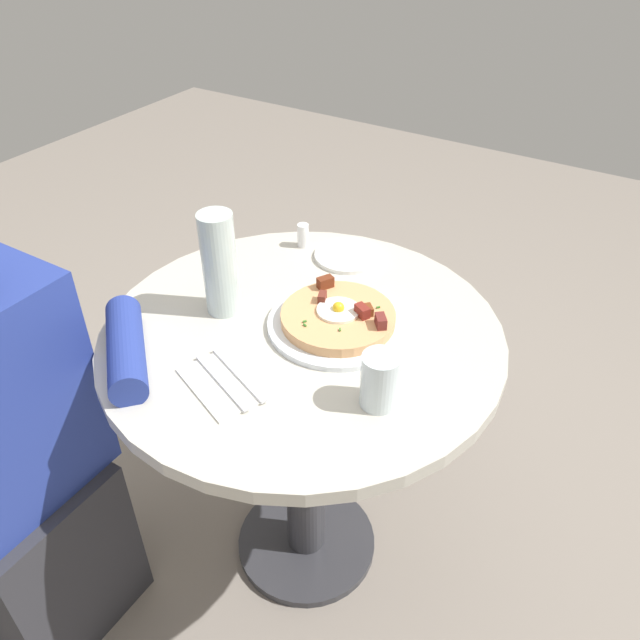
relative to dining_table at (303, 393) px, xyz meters
The scene contains 12 objects.
ground_plane 0.57m from the dining_table, ahead, with size 6.00×6.00×0.00m, color gray.
dining_table is the anchor object (origin of this frame).
person_seated 0.62m from the dining_table, 42.20° to the right, with size 0.51×0.45×1.14m.
pizza_plate 0.20m from the dining_table, 131.34° to the left, with size 0.29×0.29×0.01m, color white.
breakfast_pizza 0.22m from the dining_table, 131.90° to the left, with size 0.23×0.23×0.05m.
bread_plate 0.35m from the dining_table, 168.19° to the right, with size 0.16×0.16×0.01m, color white.
napkin 0.27m from the dining_table, ahead, with size 0.17×0.14×0.00m, color white.
fork 0.29m from the dining_table, ahead, with size 0.18×0.01×0.01m, color silver.
knife 0.26m from the dining_table, ahead, with size 0.18×0.01×0.01m, color silver.
water_glass 0.34m from the dining_table, 65.28° to the left, with size 0.07×0.07×0.11m, color silver.
water_bottle 0.34m from the dining_table, 81.53° to the right, with size 0.07×0.07×0.23m, color silver.
salt_shaker 0.40m from the dining_table, 147.48° to the right, with size 0.03×0.03×0.06m, color white.
Camera 1 is at (0.85, 0.57, 1.54)m, focal length 35.45 mm.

